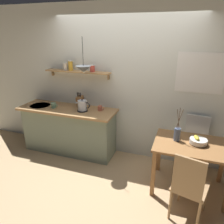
{
  "coord_description": "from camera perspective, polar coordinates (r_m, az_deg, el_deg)",
  "views": [
    {
      "loc": [
        1.02,
        -2.94,
        2.22
      ],
      "look_at": [
        -0.1,
        0.25,
        0.95
      ],
      "focal_mm": 34.3,
      "sensor_mm": 36.0,
      "label": 1
    }
  ],
  "objects": [
    {
      "name": "coffee_mug_by_sink",
      "position": [
        4.11,
        -15.3,
        1.72
      ],
      "size": [
        0.13,
        0.09,
        0.1
      ],
      "color": "slate",
      "rests_on": "kitchen_counter"
    },
    {
      "name": "electric_kettle",
      "position": [
        3.82,
        -7.89,
        1.64
      ],
      "size": [
        0.27,
        0.18,
        0.22
      ],
      "color": "black",
      "rests_on": "kitchen_counter"
    },
    {
      "name": "fruit_bowl",
      "position": [
        3.23,
        21.99,
        -7.16
      ],
      "size": [
        0.24,
        0.24,
        0.12
      ],
      "color": "silver",
      "rests_on": "dining_table"
    },
    {
      "name": "dining_chair_far",
      "position": [
        3.77,
        21.1,
        -7.5
      ],
      "size": [
        0.48,
        0.46,
        0.96
      ],
      "color": "silver",
      "rests_on": "ground_plane"
    },
    {
      "name": "knife_block",
      "position": [
        4.03,
        -8.47,
        2.86
      ],
      "size": [
        0.1,
        0.17,
        0.29
      ],
      "color": "brown",
      "rests_on": "kitchen_counter"
    },
    {
      "name": "pendant_lamp",
      "position": [
        3.56,
        -7.6,
        11.25
      ],
      "size": [
        0.26,
        0.26,
        0.56
      ],
      "color": "black"
    },
    {
      "name": "coffee_mug_spare",
      "position": [
        3.83,
        -3.17,
        1.03
      ],
      "size": [
        0.12,
        0.08,
        0.09
      ],
      "color": "#C6664C",
      "rests_on": "kitchen_counter"
    },
    {
      "name": "kitchen_counter",
      "position": [
        4.22,
        -11.35,
        -4.59
      ],
      "size": [
        1.83,
        0.63,
        0.9
      ],
      "color": "gray",
      "rests_on": "ground_plane"
    },
    {
      "name": "dining_chair_near",
      "position": [
        2.82,
        19.88,
        -17.88
      ],
      "size": [
        0.49,
        0.52,
        0.95
      ],
      "color": "tan",
      "rests_on": "ground_plane"
    },
    {
      "name": "wall_shelf",
      "position": [
        3.96,
        -9.35,
        11.01
      ],
      "size": [
        1.24,
        0.2,
        0.31
      ],
      "color": "tan"
    },
    {
      "name": "dining_table",
      "position": [
        3.28,
        20.5,
        -9.75
      ],
      "size": [
        1.05,
        0.74,
        0.75
      ],
      "color": "#9E6B3D",
      "rests_on": "ground_plane"
    },
    {
      "name": "back_wall",
      "position": [
        3.79,
        6.41,
        7.18
      ],
      "size": [
        6.8,
        0.11,
        2.7
      ],
      "color": "silver",
      "rests_on": "ground_plane"
    },
    {
      "name": "twig_vase",
      "position": [
        3.21,
        16.98,
        -5.59
      ],
      "size": [
        0.09,
        0.09,
        0.49
      ],
      "color": "#475675",
      "rests_on": "dining_table"
    },
    {
      "name": "ground_plane",
      "position": [
        3.82,
        0.19,
        -14.92
      ],
      "size": [
        14.0,
        14.0,
        0.0
      ],
      "primitive_type": "plane",
      "color": "tan"
    }
  ]
}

